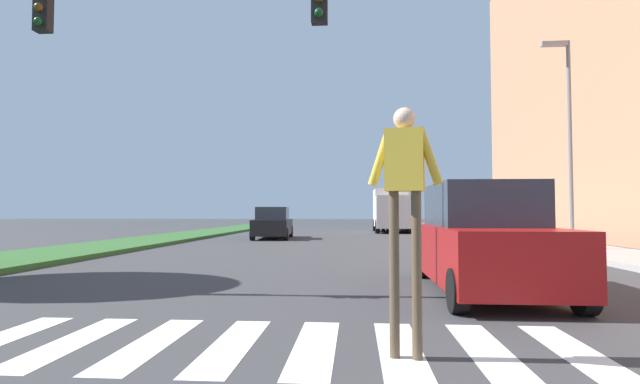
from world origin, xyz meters
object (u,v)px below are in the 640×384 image
at_px(sedan_midblock, 273,224).
at_px(traffic_light_gantry, 41,50).
at_px(truck_box_delivery, 391,209).
at_px(pedestrian_performer, 405,190).
at_px(street_lamp_right, 567,124).
at_px(suv_crossing, 483,240).
at_px(sedan_distant, 397,221).

bearing_deg(sedan_midblock, traffic_light_gantry, -93.81).
bearing_deg(truck_box_delivery, pedestrian_performer, -93.95).
bearing_deg(street_lamp_right, suv_crossing, -121.43).
relative_size(street_lamp_right, sedan_distant, 1.81).
relative_size(sedan_midblock, truck_box_delivery, 0.76).
xyz_separation_m(traffic_light_gantry, sedan_distant, (8.63, 26.10, -3.56)).
xyz_separation_m(pedestrian_performer, truck_box_delivery, (2.04, 29.52, -0.03)).
bearing_deg(sedan_midblock, suv_crossing, -67.79).
distance_m(street_lamp_right, truck_box_delivery, 17.78).
distance_m(traffic_light_gantry, sedan_distant, 27.72).
relative_size(traffic_light_gantry, sedan_distant, 2.23).
distance_m(suv_crossing, truck_box_delivery, 25.47).
height_order(street_lamp_right, truck_box_delivery, street_lamp_right).
relative_size(sedan_midblock, sedan_distant, 1.14).
bearing_deg(suv_crossing, traffic_light_gantry, -174.17).
distance_m(pedestrian_performer, truck_box_delivery, 29.59).
relative_size(pedestrian_performer, truck_box_delivery, 0.40).
xyz_separation_m(street_lamp_right, sedan_midblock, (-12.10, 7.97, -3.80)).
height_order(pedestrian_performer, sedan_midblock, pedestrian_performer).
bearing_deg(sedan_distant, street_lamp_right, -74.42).
bearing_deg(sedan_midblock, sedan_distant, 49.14).
bearing_deg(pedestrian_performer, sedan_distant, 85.14).
bearing_deg(street_lamp_right, traffic_light_gantry, -144.42).
height_order(traffic_light_gantry, pedestrian_performer, traffic_light_gantry).
height_order(traffic_light_gantry, suv_crossing, traffic_light_gantry).
xyz_separation_m(pedestrian_performer, sedan_midblock, (-4.98, 20.70, -0.87)).
relative_size(traffic_light_gantry, street_lamp_right, 1.23).
distance_m(street_lamp_right, sedan_midblock, 14.98).
height_order(pedestrian_performer, sedan_distant, pedestrian_performer).
relative_size(pedestrian_performer, suv_crossing, 0.54).
height_order(street_lamp_right, pedestrian_performer, street_lamp_right).
distance_m(traffic_light_gantry, truck_box_delivery, 27.65).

